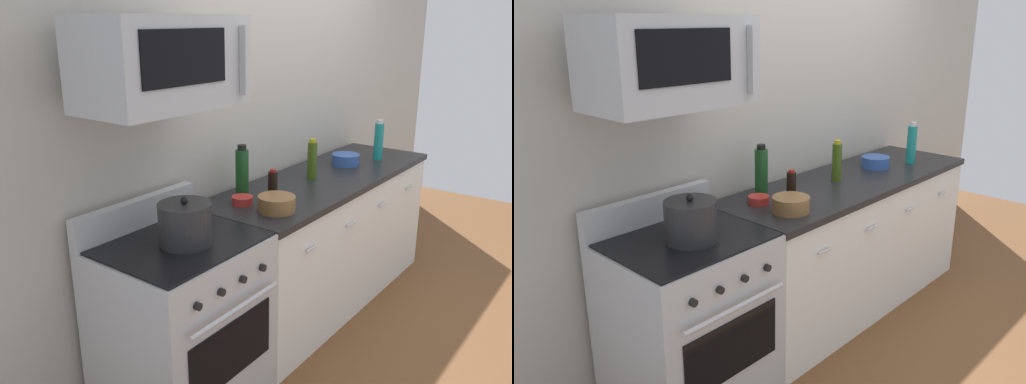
# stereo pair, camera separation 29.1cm
# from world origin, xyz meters

# --- Properties ---
(ground_plane) EXTENTS (6.15, 6.15, 0.00)m
(ground_plane) POSITION_xyz_m (0.00, 0.00, 0.00)
(ground_plane) COLOR brown
(back_wall) EXTENTS (5.12, 0.10, 2.70)m
(back_wall) POSITION_xyz_m (0.00, 0.41, 1.35)
(back_wall) COLOR #B7B2A8
(back_wall) RESTS_ON ground_plane
(counter_unit) EXTENTS (2.03, 0.66, 0.92)m
(counter_unit) POSITION_xyz_m (-0.00, -0.00, 0.46)
(counter_unit) COLOR white
(counter_unit) RESTS_ON ground_plane
(range_oven) EXTENTS (0.76, 0.69, 1.07)m
(range_oven) POSITION_xyz_m (-1.39, 0.00, 0.47)
(range_oven) COLOR #B7BABF
(range_oven) RESTS_ON ground_plane
(microwave) EXTENTS (0.74, 0.44, 0.40)m
(microwave) POSITION_xyz_m (-1.39, 0.05, 1.75)
(microwave) COLOR #B7BABF
(bottle_wine_green) EXTENTS (0.08, 0.08, 0.31)m
(bottle_wine_green) POSITION_xyz_m (-0.66, 0.19, 1.07)
(bottle_wine_green) COLOR #19471E
(bottle_wine_green) RESTS_ON countertop_slab
(bottle_olive_oil) EXTENTS (0.06, 0.06, 0.27)m
(bottle_olive_oil) POSITION_xyz_m (-0.11, 0.04, 1.05)
(bottle_olive_oil) COLOR #385114
(bottle_olive_oil) RESTS_ON countertop_slab
(bottle_soy_sauce_dark) EXTENTS (0.06, 0.06, 0.17)m
(bottle_soy_sauce_dark) POSITION_xyz_m (-0.58, 0.03, 1.00)
(bottle_soy_sauce_dark) COLOR black
(bottle_soy_sauce_dark) RESTS_ON countertop_slab
(bottle_sparkling_teal) EXTENTS (0.07, 0.07, 0.30)m
(bottle_sparkling_teal) POSITION_xyz_m (0.62, -0.09, 1.06)
(bottle_sparkling_teal) COLOR #197F7A
(bottle_sparkling_teal) RESTS_ON countertop_slab
(bowl_wooden_salad) EXTENTS (0.21, 0.21, 0.09)m
(bowl_wooden_salad) POSITION_xyz_m (-0.76, -0.13, 0.97)
(bowl_wooden_salad) COLOR brown
(bowl_wooden_salad) RESTS_ON countertop_slab
(bowl_blue_mixing) EXTENTS (0.20, 0.20, 0.08)m
(bowl_blue_mixing) POSITION_xyz_m (0.34, 0.04, 0.96)
(bowl_blue_mixing) COLOR #2D519E
(bowl_blue_mixing) RESTS_ON countertop_slab
(bowl_red_small) EXTENTS (0.12, 0.12, 0.05)m
(bowl_red_small) POSITION_xyz_m (-0.79, 0.09, 0.94)
(bowl_red_small) COLOR #B72D28
(bowl_red_small) RESTS_ON countertop_slab
(stockpot) EXTENTS (0.25, 0.25, 0.23)m
(stockpot) POSITION_xyz_m (-1.39, -0.05, 1.02)
(stockpot) COLOR #262628
(stockpot) RESTS_ON range_oven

